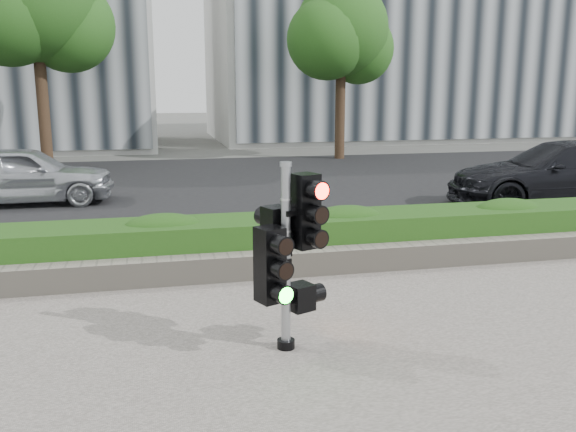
{
  "coord_description": "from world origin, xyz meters",
  "views": [
    {
      "loc": [
        -1.34,
        -5.96,
        2.56
      ],
      "look_at": [
        0.16,
        0.6,
        1.15
      ],
      "focal_mm": 38.0,
      "sensor_mm": 36.0,
      "label": 1
    }
  ],
  "objects": [
    {
      "name": "ground",
      "position": [
        0.0,
        0.0,
        0.0
      ],
      "size": [
        120.0,
        120.0,
        0.0
      ],
      "primitive_type": "plane",
      "color": "#51514C",
      "rests_on": "ground"
    },
    {
      "name": "road",
      "position": [
        0.0,
        10.0,
        0.01
      ],
      "size": [
        60.0,
        13.0,
        0.02
      ],
      "primitive_type": "cube",
      "color": "black",
      "rests_on": "ground"
    },
    {
      "name": "curb",
      "position": [
        0.0,
        3.15,
        0.06
      ],
      "size": [
        60.0,
        0.25,
        0.12
      ],
      "primitive_type": "cube",
      "color": "gray",
      "rests_on": "ground"
    },
    {
      "name": "stone_wall",
      "position": [
        0.0,
        1.9,
        0.2
      ],
      "size": [
        12.0,
        0.32,
        0.34
      ],
      "primitive_type": "cube",
      "color": "gray",
      "rests_on": "sidewalk"
    },
    {
      "name": "hedge",
      "position": [
        0.0,
        2.55,
        0.37
      ],
      "size": [
        12.0,
        1.0,
        0.68
      ],
      "primitive_type": "cube",
      "color": "#3F7223",
      "rests_on": "sidewalk"
    },
    {
      "name": "building_right",
      "position": [
        11.0,
        25.0,
        6.0
      ],
      "size": [
        18.0,
        10.0,
        12.0
      ],
      "primitive_type": "cube",
      "color": "#B7B7B2",
      "rests_on": "ground"
    },
    {
      "name": "tree_left",
      "position": [
        -4.52,
        14.56,
        5.04
      ],
      "size": [
        4.61,
        4.03,
        7.34
      ],
      "color": "black",
      "rests_on": "ground"
    },
    {
      "name": "tree_right",
      "position": [
        5.48,
        15.55,
        4.48
      ],
      "size": [
        4.1,
        3.58,
        6.53
      ],
      "color": "black",
      "rests_on": "ground"
    },
    {
      "name": "traffic_signal",
      "position": [
        -0.09,
        -0.41,
        1.06
      ],
      "size": [
        0.68,
        0.6,
        1.86
      ],
      "rotation": [
        0.0,
        0.0,
        0.39
      ],
      "color": "black",
      "rests_on": "sidewalk"
    },
    {
      "name": "car_silver",
      "position": [
        -4.1,
        8.42,
        0.68
      ],
      "size": [
        3.86,
        1.58,
        1.31
      ],
      "primitive_type": "imported",
      "rotation": [
        0.0,
        0.0,
        1.58
      ],
      "color": "#B9BCC1",
      "rests_on": "road"
    },
    {
      "name": "car_dark",
      "position": [
        7.42,
        5.57,
        0.73
      ],
      "size": [
        5.14,
        2.73,
        1.42
      ],
      "primitive_type": "imported",
      "rotation": [
        0.0,
        0.0,
        -1.73
      ],
      "color": "black",
      "rests_on": "road"
    }
  ]
}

